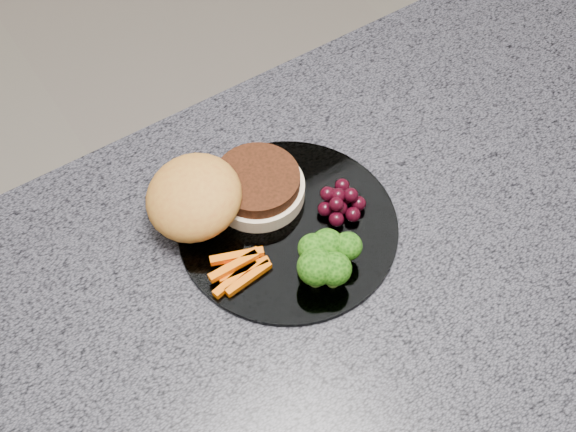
% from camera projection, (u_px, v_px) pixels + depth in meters
% --- Properties ---
extents(island_cabinet, '(1.20, 0.60, 0.86)m').
position_uv_depth(island_cabinet, '(317.00, 414.00, 1.31)').
color(island_cabinet, '#56361D').
rests_on(island_cabinet, ground).
extents(countertop, '(1.20, 0.60, 0.04)m').
position_uv_depth(countertop, '(328.00, 272.00, 0.94)').
color(countertop, '#494852').
rests_on(countertop, island_cabinet).
extents(plate, '(0.26, 0.26, 0.01)m').
position_uv_depth(plate, '(288.00, 227.00, 0.94)').
color(plate, white).
rests_on(plate, countertop).
extents(burger, '(0.21, 0.14, 0.06)m').
position_uv_depth(burger, '(217.00, 195.00, 0.93)').
color(burger, beige).
rests_on(burger, plate).
extents(carrot_sticks, '(0.08, 0.05, 0.02)m').
position_uv_depth(carrot_sticks, '(239.00, 269.00, 0.90)').
color(carrot_sticks, '#EC5F03').
rests_on(carrot_sticks, plate).
extents(broccoli, '(0.08, 0.07, 0.05)m').
position_uv_depth(broccoli, '(326.00, 258.00, 0.88)').
color(broccoli, olive).
rests_on(broccoli, plate).
extents(grape_bunch, '(0.06, 0.06, 0.03)m').
position_uv_depth(grape_bunch, '(340.00, 202.00, 0.95)').
color(grape_bunch, black).
rests_on(grape_bunch, plate).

